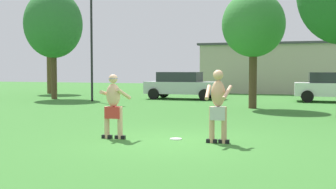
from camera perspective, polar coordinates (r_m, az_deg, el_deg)
The scene contains 11 objects.
ground_plane at distance 10.80m, azimuth 1.20°, elevation -6.09°, with size 80.00×80.00×0.00m, color #38752D.
player_near at distance 10.56m, azimuth 6.44°, elevation -1.28°, with size 0.61×0.62×1.74m.
player_in_red at distance 11.27m, azimuth -7.02°, elevation -1.14°, with size 0.64×0.60×1.64m.
frisbee at distance 11.17m, azimuth 1.01°, elevation -5.72°, with size 0.30×0.30×0.03m, color white.
car_silver_near_post at distance 25.98m, azimuth 1.84°, elevation 1.24°, with size 4.34×2.10×1.58m.
car_white_far_end at distance 25.29m, azimuth 20.68°, elevation 0.97°, with size 4.43×2.30×1.58m.
lamp_post at distance 24.56m, azimuth -9.80°, elevation 7.82°, with size 0.60×0.24×6.12m.
outbuilding_behind_lot at distance 35.02m, azimuth 13.32°, elevation 3.32°, with size 10.15×7.03×3.64m.
tree_right_field at distance 20.25m, azimuth 10.91°, elevation 8.74°, with size 2.79×2.79×5.19m.
tree_behind_players at distance 32.88m, azimuth -15.06°, elevation 7.42°, with size 2.84×2.84×5.55m.
tree_near_building at distance 27.05m, azimuth -14.51°, elevation 8.70°, with size 3.39×3.39×6.35m.
Camera 1 is at (3.36, -10.11, 1.77)m, focal length 47.49 mm.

